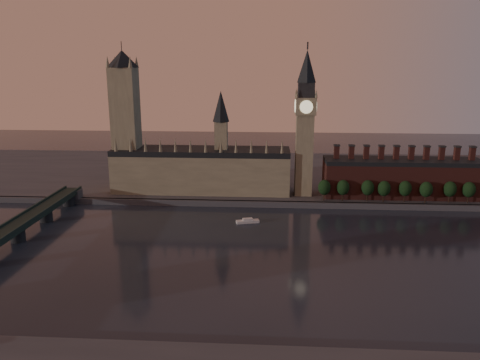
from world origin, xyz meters
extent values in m
plane|color=black|center=(0.00, 0.00, 0.00)|extent=(900.00, 900.00, 0.00)
cube|color=#48484D|center=(0.00, 90.00, 2.00)|extent=(900.00, 4.00, 4.00)
cube|color=#48484D|center=(0.00, 180.00, 2.00)|extent=(900.00, 180.00, 4.00)
cube|color=gray|center=(-65.00, 115.00, 18.00)|extent=(130.00, 30.00, 28.00)
cube|color=black|center=(-65.00, 115.00, 34.00)|extent=(130.00, 30.00, 4.00)
cube|color=gray|center=(-50.00, 115.00, 44.00)|extent=(9.00, 9.00, 24.00)
cone|color=black|center=(-50.00, 115.00, 67.00)|extent=(12.00, 12.00, 22.00)
cone|color=gray|center=(-124.00, 101.00, 41.00)|extent=(2.60, 2.60, 10.00)
cone|color=gray|center=(-113.27, 101.00, 41.00)|extent=(2.60, 2.60, 10.00)
cone|color=gray|center=(-102.55, 101.00, 41.00)|extent=(2.60, 2.60, 10.00)
cone|color=gray|center=(-91.82, 101.00, 41.00)|extent=(2.60, 2.60, 10.00)
cone|color=gray|center=(-81.09, 101.00, 41.00)|extent=(2.60, 2.60, 10.00)
cone|color=gray|center=(-70.36, 101.00, 41.00)|extent=(2.60, 2.60, 10.00)
cone|color=gray|center=(-59.64, 101.00, 41.00)|extent=(2.60, 2.60, 10.00)
cone|color=gray|center=(-48.91, 101.00, 41.00)|extent=(2.60, 2.60, 10.00)
cone|color=gray|center=(-38.18, 101.00, 41.00)|extent=(2.60, 2.60, 10.00)
cone|color=gray|center=(-27.45, 101.00, 41.00)|extent=(2.60, 2.60, 10.00)
cone|color=gray|center=(-16.73, 101.00, 41.00)|extent=(2.60, 2.60, 10.00)
cone|color=gray|center=(-6.00, 101.00, 41.00)|extent=(2.60, 2.60, 10.00)
cube|color=gray|center=(-120.00, 115.00, 49.00)|extent=(18.00, 18.00, 90.00)
cone|color=black|center=(-120.00, 115.00, 100.00)|extent=(24.00, 24.00, 12.00)
cylinder|color=#232326|center=(-120.00, 115.00, 106.00)|extent=(0.50, 0.50, 12.00)
cone|color=gray|center=(-128.00, 107.00, 98.00)|extent=(3.00, 3.00, 8.00)
cone|color=gray|center=(-112.00, 107.00, 98.00)|extent=(3.00, 3.00, 8.00)
cone|color=gray|center=(-128.00, 123.00, 98.00)|extent=(3.00, 3.00, 8.00)
cone|color=gray|center=(-112.00, 123.00, 98.00)|extent=(3.00, 3.00, 8.00)
cube|color=gray|center=(10.00, 110.00, 33.00)|extent=(12.00, 12.00, 58.00)
cube|color=gray|center=(10.00, 110.00, 68.00)|extent=(14.00, 14.00, 12.00)
cube|color=#232326|center=(10.00, 110.00, 79.00)|extent=(11.00, 11.00, 10.00)
cone|color=black|center=(10.00, 110.00, 95.00)|extent=(13.00, 13.00, 22.00)
cylinder|color=#232326|center=(10.00, 110.00, 108.50)|extent=(1.00, 1.00, 5.00)
cylinder|color=beige|center=(10.00, 102.80, 68.00)|extent=(9.00, 0.50, 9.00)
cylinder|color=beige|center=(10.00, 117.20, 68.00)|extent=(9.00, 0.50, 9.00)
cylinder|color=beige|center=(2.80, 110.00, 68.00)|extent=(0.50, 9.00, 9.00)
cylinder|color=beige|center=(17.20, 110.00, 68.00)|extent=(0.50, 9.00, 9.00)
cone|color=gray|center=(3.50, 103.50, 77.00)|extent=(2.00, 2.00, 6.00)
cone|color=gray|center=(16.50, 103.50, 77.00)|extent=(2.00, 2.00, 6.00)
cone|color=gray|center=(3.50, 116.50, 77.00)|extent=(2.00, 2.00, 6.00)
cone|color=gray|center=(16.50, 116.50, 77.00)|extent=(2.00, 2.00, 6.00)
cube|color=#552520|center=(80.00, 110.00, 16.00)|extent=(110.00, 25.00, 24.00)
cube|color=black|center=(80.00, 110.00, 29.50)|extent=(110.00, 25.00, 3.00)
cube|color=#552520|center=(33.00, 110.00, 35.50)|extent=(3.50, 3.50, 9.00)
cube|color=#232326|center=(33.00, 110.00, 40.50)|extent=(4.20, 4.20, 1.00)
cube|color=#552520|center=(43.44, 110.00, 35.50)|extent=(3.50, 3.50, 9.00)
cube|color=#232326|center=(43.44, 110.00, 40.50)|extent=(4.20, 4.20, 1.00)
cube|color=#552520|center=(53.89, 110.00, 35.50)|extent=(3.50, 3.50, 9.00)
cube|color=#232326|center=(53.89, 110.00, 40.50)|extent=(4.20, 4.20, 1.00)
cube|color=#552520|center=(64.33, 110.00, 35.50)|extent=(3.50, 3.50, 9.00)
cube|color=#232326|center=(64.33, 110.00, 40.50)|extent=(4.20, 4.20, 1.00)
cube|color=#552520|center=(74.78, 110.00, 35.50)|extent=(3.50, 3.50, 9.00)
cube|color=#232326|center=(74.78, 110.00, 40.50)|extent=(4.20, 4.20, 1.00)
cube|color=#552520|center=(85.22, 110.00, 35.50)|extent=(3.50, 3.50, 9.00)
cube|color=#232326|center=(85.22, 110.00, 40.50)|extent=(4.20, 4.20, 1.00)
cube|color=#552520|center=(95.67, 110.00, 35.50)|extent=(3.50, 3.50, 9.00)
cube|color=#232326|center=(95.67, 110.00, 40.50)|extent=(4.20, 4.20, 1.00)
cube|color=#552520|center=(106.11, 110.00, 35.50)|extent=(3.50, 3.50, 9.00)
cube|color=#232326|center=(106.11, 110.00, 40.50)|extent=(4.20, 4.20, 1.00)
cube|color=#552520|center=(116.56, 110.00, 35.50)|extent=(3.50, 3.50, 9.00)
cube|color=#232326|center=(116.56, 110.00, 40.50)|extent=(4.20, 4.20, 1.00)
cube|color=#552520|center=(127.00, 110.00, 35.50)|extent=(3.50, 3.50, 9.00)
cube|color=#232326|center=(127.00, 110.00, 40.50)|extent=(4.20, 4.20, 1.00)
cylinder|color=black|center=(23.62, 94.64, 7.00)|extent=(0.80, 0.80, 6.00)
ellipsoid|color=black|center=(23.62, 94.64, 13.50)|extent=(8.60, 8.60, 10.75)
cylinder|color=black|center=(36.54, 95.14, 7.00)|extent=(0.80, 0.80, 6.00)
ellipsoid|color=black|center=(36.54, 95.14, 13.50)|extent=(8.60, 8.60, 10.75)
cylinder|color=black|center=(53.46, 95.50, 7.00)|extent=(0.80, 0.80, 6.00)
ellipsoid|color=black|center=(53.46, 95.50, 13.50)|extent=(8.60, 8.60, 10.75)
cylinder|color=black|center=(64.31, 94.28, 7.00)|extent=(0.80, 0.80, 6.00)
ellipsoid|color=black|center=(64.31, 94.28, 13.50)|extent=(8.60, 8.60, 10.75)
cylinder|color=black|center=(78.76, 95.26, 7.00)|extent=(0.80, 0.80, 6.00)
ellipsoid|color=black|center=(78.76, 95.26, 13.50)|extent=(8.60, 8.60, 10.75)
cylinder|color=black|center=(92.42, 93.60, 7.00)|extent=(0.80, 0.80, 6.00)
ellipsoid|color=black|center=(92.42, 93.60, 13.50)|extent=(8.60, 8.60, 10.75)
cylinder|color=black|center=(108.92, 95.37, 7.00)|extent=(0.80, 0.80, 6.00)
ellipsoid|color=black|center=(108.92, 95.37, 13.50)|extent=(8.60, 8.60, 10.75)
cylinder|color=black|center=(121.34, 94.82, 7.00)|extent=(0.80, 0.80, 6.00)
ellipsoid|color=black|center=(121.34, 94.82, 13.50)|extent=(8.60, 8.60, 10.75)
cube|color=black|center=(-149.50, -5.00, 10.90)|extent=(1.00, 200.00, 1.30)
cube|color=#48484D|center=(-155.00, 90.00, 7.00)|extent=(14.00, 8.00, 6.00)
cylinder|color=#232326|center=(-155.00, 17.00, 3.88)|extent=(8.00, 8.00, 7.75)
cylinder|color=#232326|center=(-155.00, 51.00, 3.88)|extent=(8.00, 8.00, 7.75)
cylinder|color=#232326|center=(-155.00, 85.00, 3.88)|extent=(8.00, 8.00, 7.75)
cube|color=silver|center=(-27.79, 56.16, 0.82)|extent=(14.87, 7.67, 1.63)
cube|color=silver|center=(-27.79, 56.16, 2.25)|extent=(6.71, 4.55, 1.23)
camera|label=1|loc=(-15.40, -221.00, 97.55)|focal=35.00mm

